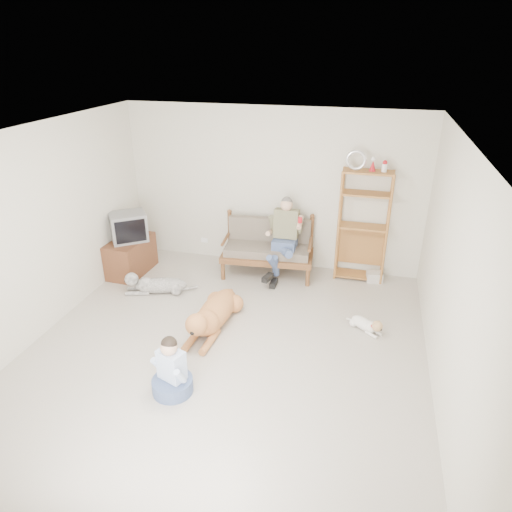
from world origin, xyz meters
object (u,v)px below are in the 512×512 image
(loveseat, at_px, (268,246))
(golden_retriever, at_px, (212,315))
(etagere, at_px, (363,225))
(tv_stand, at_px, (131,256))

(loveseat, relative_size, golden_retriever, 0.93)
(etagere, bearing_deg, golden_retriever, -132.70)
(tv_stand, xyz_separation_m, golden_retriever, (1.90, -1.25, -0.10))
(golden_retriever, bearing_deg, etagere, 50.77)
(etagere, height_order, golden_retriever, etagere)
(loveseat, height_order, golden_retriever, loveseat)
(loveseat, xyz_separation_m, tv_stand, (-2.27, -0.57, -0.19))
(etagere, xyz_separation_m, golden_retriever, (-1.86, -2.02, -0.73))
(tv_stand, distance_m, golden_retriever, 2.28)
(etagere, relative_size, golden_retriever, 1.27)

